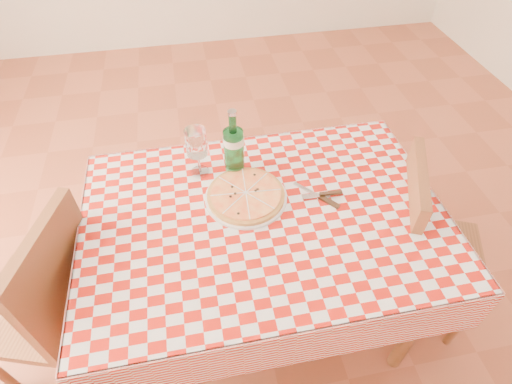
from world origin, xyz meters
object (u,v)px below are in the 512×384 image
(dining_table, at_px, (264,232))
(chair_far, at_px, (49,298))
(pizza_plate, at_px, (246,195))
(chair_near, at_px, (420,239))
(wine_glass, at_px, (198,153))
(water_bottle, at_px, (234,143))

(dining_table, bearing_deg, chair_far, -176.92)
(chair_far, height_order, pizza_plate, chair_far)
(chair_near, xyz_separation_m, chair_far, (-1.48, 0.00, 0.02))
(dining_table, distance_m, chair_far, 0.83)
(dining_table, height_order, pizza_plate, pizza_plate)
(dining_table, distance_m, chair_near, 0.68)
(chair_near, distance_m, wine_glass, 0.99)
(chair_near, bearing_deg, dining_table, -160.43)
(dining_table, bearing_deg, wine_glass, 127.74)
(dining_table, height_order, chair_near, chair_near)
(water_bottle, bearing_deg, chair_near, -21.73)
(pizza_plate, bearing_deg, chair_near, -10.82)
(chair_far, bearing_deg, chair_near, -161.70)
(chair_near, height_order, chair_far, chair_far)
(chair_far, distance_m, wine_glass, 0.77)
(chair_far, distance_m, water_bottle, 0.89)
(dining_table, height_order, chair_far, chair_far)
(pizza_plate, bearing_deg, water_bottle, 96.23)
(chair_far, bearing_deg, wine_glass, -134.83)
(dining_table, bearing_deg, water_bottle, 105.61)
(chair_near, height_order, water_bottle, water_bottle)
(dining_table, relative_size, wine_glass, 5.82)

